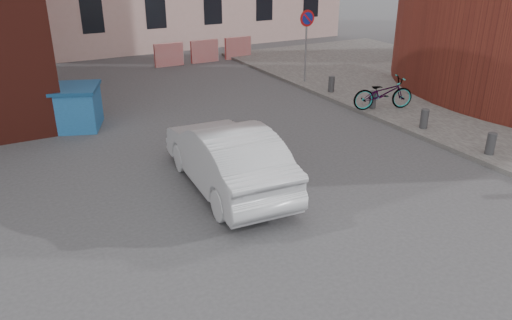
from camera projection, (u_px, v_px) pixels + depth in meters
ground at (319, 244)px, 8.90m from camera, size 120.00×120.00×0.00m
sidewalk at (498, 105)px, 16.49m from camera, size 9.00×24.00×0.12m
no_parking_sign at (307, 31)px, 18.40m from camera, size 0.60×0.09×2.65m
bollards at (424, 119)px, 14.12m from camera, size 0.22×9.02×0.55m
barriers at (205, 51)px, 22.66m from camera, size 4.70×0.18×1.00m
dumpster at (47, 108)px, 14.30m from camera, size 3.28×2.44×1.23m
silver_car at (227, 156)px, 10.75m from camera, size 1.79×4.47×1.45m
bicycle at (383, 93)px, 15.71m from camera, size 2.06×1.24×1.02m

